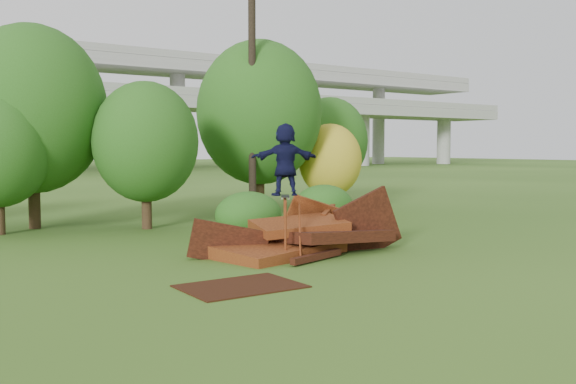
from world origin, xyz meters
TOP-DOWN VIEW (x-y plane):
  - ground at (0.00, 0.00)m, footprint 240.00×240.00m
  - scrap_pile at (-0.37, 1.91)m, footprint 5.86×3.05m
  - grind_rail at (-0.99, 1.86)m, footprint 1.23×1.75m
  - skateboard at (-1.23, 1.52)m, footprint 0.58×0.72m
  - skater at (-1.23, 1.52)m, footprint 1.71×1.13m
  - flat_plate at (-3.81, -0.63)m, footprint 2.33×1.69m
  - tree_1 at (-4.74, 11.22)m, footprint 4.92×4.92m
  - tree_2 at (-1.71, 8.91)m, footprint 3.50×3.50m
  - tree_3 at (4.03, 10.78)m, footprint 5.11×5.11m
  - tree_4 at (7.15, 10.06)m, footprint 2.72×2.72m
  - tree_5 at (9.31, 12.73)m, footprint 3.66×3.66m
  - shrub_left at (-0.12, 5.00)m, footprint 2.05×1.89m
  - shrub_right at (3.33, 5.71)m, footprint 2.08×1.91m
  - utility_pole at (2.73, 9.28)m, footprint 1.40×0.28m

SIDE VIEW (x-z plane):
  - ground at x=0.00m, z-range 0.00..0.00m
  - flat_plate at x=-3.81m, z-range 0.00..0.03m
  - scrap_pile at x=-0.37m, z-range -0.65..1.44m
  - shrub_left at x=-0.12m, z-range 0.00..1.42m
  - shrub_right at x=3.33m, z-range 0.00..1.48m
  - grind_rail at x=-0.99m, z-range 0.31..1.79m
  - skateboard at x=-1.23m, z-range 1.51..1.58m
  - tree_4 at x=7.15m, z-range 0.31..4.06m
  - skater at x=-1.23m, z-range 1.56..3.32m
  - tree_2 at x=-1.71m, z-range 0.45..5.38m
  - tree_5 at x=9.31m, z-range 0.46..5.60m
  - tree_1 at x=-4.74m, z-range 0.59..7.43m
  - tree_3 at x=4.03m, z-range 0.60..7.69m
  - utility_pole at x=2.73m, z-range 0.07..11.06m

